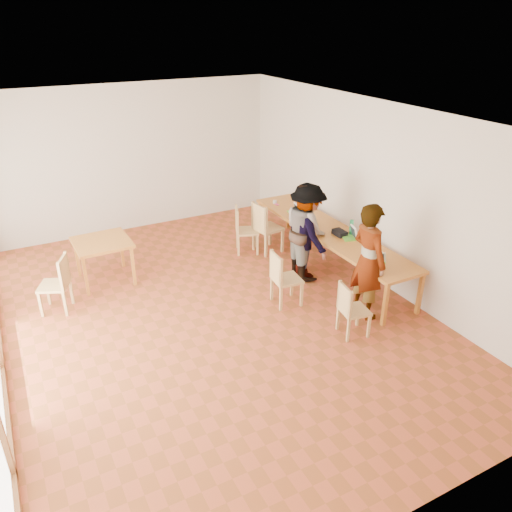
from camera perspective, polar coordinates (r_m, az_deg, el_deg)
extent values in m
plane|color=#A64828|center=(7.79, -5.17, -6.69)|extent=(8.00, 8.00, 0.00)
cube|color=beige|center=(10.73, -14.05, 10.71)|extent=(6.00, 0.10, 3.00)
cube|color=beige|center=(4.19, 16.77, -15.39)|extent=(6.00, 0.10, 3.00)
cube|color=beige|center=(8.59, 13.27, 7.04)|extent=(0.10, 8.00, 3.00)
cube|color=white|center=(6.67, -6.24, 15.72)|extent=(6.00, 8.00, 0.04)
cube|color=#B27327|center=(8.92, 8.33, 2.84)|extent=(0.80, 4.00, 0.05)
cube|color=#B27327|center=(7.57, 14.55, -5.44)|extent=(0.06, 0.06, 0.70)
cube|color=#B27327|center=(10.41, 0.48, 4.34)|extent=(0.06, 0.06, 0.70)
cube|color=#B27327|center=(8.00, 18.22, -4.15)|extent=(0.06, 0.06, 0.70)
cube|color=#B27327|center=(10.73, 3.69, 4.96)|extent=(0.06, 0.06, 0.70)
cube|color=#B27327|center=(8.78, -17.22, 1.50)|extent=(0.90, 0.90, 0.05)
cube|color=#B27327|center=(8.54, -18.88, -2.27)|extent=(0.05, 0.05, 0.70)
cube|color=#B27327|center=(9.24, -19.77, -0.22)|extent=(0.05, 0.05, 0.70)
cube|color=#B27327|center=(8.65, -13.85, -1.19)|extent=(0.05, 0.05, 0.70)
cube|color=#B27327|center=(9.34, -15.10, 0.76)|extent=(0.05, 0.05, 0.70)
cube|color=tan|center=(7.27, 11.18, -6.13)|extent=(0.44, 0.44, 0.04)
cube|color=tan|center=(7.08, 10.11, -4.90)|extent=(0.10, 0.38, 0.40)
cube|color=tan|center=(7.86, 3.55, -2.68)|extent=(0.46, 0.46, 0.04)
cube|color=tan|center=(7.68, 2.32, -1.38)|extent=(0.08, 0.42, 0.44)
cube|color=tan|center=(9.58, -1.03, 2.87)|extent=(0.55, 0.55, 0.04)
cube|color=tan|center=(9.47, -2.19, 4.16)|extent=(0.20, 0.41, 0.44)
cube|color=tan|center=(9.59, 1.40, 3.19)|extent=(0.52, 0.52, 0.04)
cube|color=tan|center=(9.37, 0.39, 4.39)|extent=(0.11, 0.47, 0.49)
cube|color=tan|center=(8.26, -22.10, -3.15)|extent=(0.56, 0.56, 0.04)
cube|color=tan|center=(8.09, -21.09, -1.63)|extent=(0.21, 0.41, 0.45)
imported|color=gray|center=(7.54, 12.72, -0.58)|extent=(0.43, 0.66, 1.80)
imported|color=gray|center=(8.62, 5.64, 2.96)|extent=(0.76, 0.90, 1.67)
imported|color=gray|center=(8.56, 5.84, 2.82)|extent=(0.66, 1.11, 1.68)
cube|color=#5CBA32|center=(7.84, 13.62, -0.72)|extent=(0.22, 0.26, 0.02)
cube|color=white|center=(7.87, 13.96, -0.01)|extent=(0.13, 0.21, 0.18)
cube|color=#5CBA32|center=(8.61, 10.47, 2.09)|extent=(0.26, 0.32, 0.03)
cube|color=white|center=(8.61, 11.12, 2.74)|extent=(0.15, 0.26, 0.23)
cube|color=#5CBA32|center=(9.59, 4.23, 4.97)|extent=(0.20, 0.25, 0.02)
cube|color=white|center=(9.59, 4.69, 5.48)|extent=(0.10, 0.21, 0.19)
imported|color=#CCD116|center=(9.58, 4.66, 5.14)|extent=(0.13, 0.13, 0.09)
cylinder|color=#1F7F4A|center=(8.69, 10.83, 3.18)|extent=(0.07, 0.07, 0.28)
cylinder|color=silver|center=(10.02, 4.80, 6.09)|extent=(0.07, 0.07, 0.09)
cylinder|color=white|center=(10.07, 2.17, 6.18)|extent=(0.08, 0.08, 0.06)
cube|color=#DD3482|center=(10.01, 2.39, 5.92)|extent=(0.05, 0.10, 0.01)
cube|color=black|center=(8.70, 9.54, 2.63)|extent=(0.16, 0.26, 0.09)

